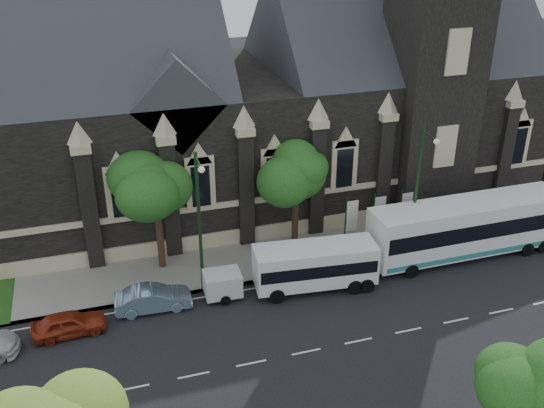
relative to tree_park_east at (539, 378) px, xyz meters
name	(u,v)px	position (x,y,z in m)	size (l,w,h in m)	color
ground	(306,352)	(-6.18, 9.32, -4.62)	(160.00, 160.00, 0.00)	black
sidewalk	(256,260)	(-6.18, 18.82, -4.54)	(80.00, 5.00, 0.15)	gray
museum	(287,95)	(-1.06, 28.10, 3.55)	(40.00, 17.70, 29.90)	black
tree_park_east	(539,378)	(0.00, 0.00, 0.00)	(3.40, 3.40, 6.28)	black
tree_walk_right	(298,167)	(-2.96, 20.04, 1.20)	(4.08, 4.08, 7.80)	black
tree_walk_left	(158,185)	(-11.97, 20.03, 1.12)	(3.91, 3.91, 7.64)	black
street_lamp_near	(418,186)	(3.82, 16.42, 0.49)	(0.36, 1.88, 9.00)	black
street_lamp_mid	(200,217)	(-10.18, 16.42, 0.49)	(0.36, 1.88, 9.00)	black
banner_flag_left	(350,219)	(0.11, 18.32, -2.24)	(0.90, 0.10, 4.00)	black
banner_flag_center	(377,215)	(2.11, 18.32, -2.24)	(0.90, 0.10, 4.00)	black
banner_flag_right	(404,211)	(4.11, 18.32, -2.24)	(0.90, 0.10, 4.00)	black
tour_coach	(467,227)	(7.24, 15.51, -2.51)	(13.34, 3.15, 3.88)	white
shuttle_bus	(315,264)	(-3.60, 14.86, -2.97)	(7.56, 3.23, 2.84)	white
box_trailer	(223,284)	(-9.21, 15.50, -3.67)	(3.17, 1.86, 1.68)	silver
sedan	(153,299)	(-13.31, 15.52, -3.89)	(1.53, 4.40, 1.45)	#7795AC
car_far_red	(69,324)	(-18.00, 14.59, -3.94)	(1.60, 3.97, 1.35)	#992D16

